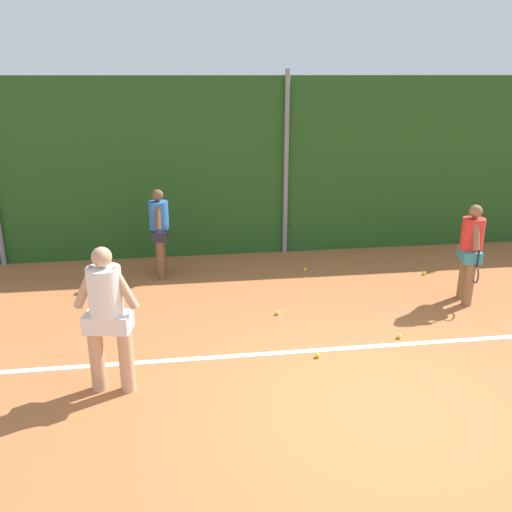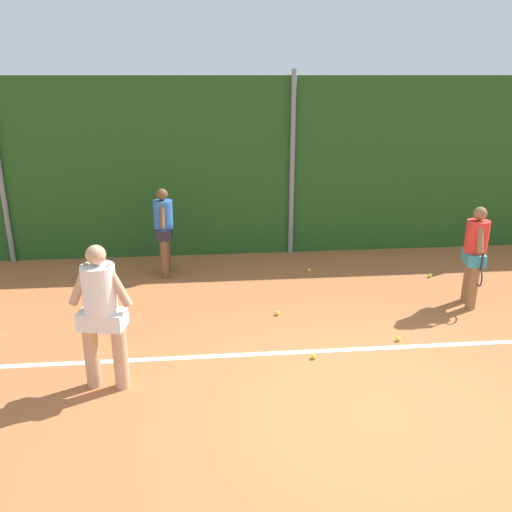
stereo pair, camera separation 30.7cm
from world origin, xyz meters
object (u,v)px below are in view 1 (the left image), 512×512
at_px(tennis_ball_4, 305,269).
at_px(tennis_ball_7, 110,274).
at_px(player_foreground_near, 107,313).
at_px(player_backcourt_far, 159,228).
at_px(player_midcourt, 471,249).
at_px(tennis_ball_5, 318,355).
at_px(tennis_ball_0, 424,273).
at_px(tennis_ball_10, 399,336).
at_px(tennis_ball_9, 277,313).
at_px(tennis_ball_6, 119,297).

distance_m(tennis_ball_4, tennis_ball_7, 3.69).
relative_size(player_foreground_near, player_backcourt_far, 1.10).
distance_m(player_midcourt, tennis_ball_5, 3.34).
distance_m(player_midcourt, tennis_ball_7, 6.37).
xyz_separation_m(player_backcourt_far, tennis_ball_0, (4.87, -0.64, -0.89)).
height_order(player_foreground_near, tennis_ball_10, player_foreground_near).
relative_size(player_midcourt, tennis_ball_7, 24.81).
xyz_separation_m(tennis_ball_4, tennis_ball_9, (-0.87, -1.85, 0.00)).
bearing_deg(player_midcourt, tennis_ball_4, -113.05).
xyz_separation_m(player_midcourt, player_backcourt_far, (-4.99, 1.88, 0.00)).
bearing_deg(tennis_ball_9, player_backcourt_far, 132.79).
height_order(player_backcourt_far, tennis_ball_10, player_backcourt_far).
distance_m(player_foreground_near, tennis_ball_6, 2.93).
distance_m(player_midcourt, tennis_ball_6, 5.81).
xyz_separation_m(player_foreground_near, tennis_ball_4, (3.17, 3.62, -0.97)).
distance_m(tennis_ball_5, tennis_ball_7, 4.68).
height_order(tennis_ball_9, tennis_ball_10, same).
distance_m(tennis_ball_4, tennis_ball_10, 2.95).
height_order(player_backcourt_far, tennis_ball_9, player_backcourt_far).
xyz_separation_m(tennis_ball_0, tennis_ball_5, (-2.74, -2.72, 0.00)).
relative_size(tennis_ball_0, tennis_ball_10, 1.00).
height_order(player_foreground_near, tennis_ball_9, player_foreground_near).
height_order(tennis_ball_5, tennis_ball_10, same).
bearing_deg(player_foreground_near, tennis_ball_0, 40.87).
distance_m(tennis_ball_6, tennis_ball_9, 2.70).
bearing_deg(tennis_ball_7, player_foreground_near, -82.49).
bearing_deg(player_midcourt, tennis_ball_6, -84.57).
relative_size(tennis_ball_0, tennis_ball_4, 1.00).
height_order(tennis_ball_4, tennis_ball_5, same).
distance_m(player_midcourt, tennis_ball_0, 1.53).
bearing_deg(player_midcourt, tennis_ball_7, -94.40).
height_order(tennis_ball_4, tennis_ball_10, same).
relative_size(tennis_ball_7, tennis_ball_9, 1.00).
xyz_separation_m(tennis_ball_6, tennis_ball_7, (-0.29, 1.14, 0.00)).
bearing_deg(tennis_ball_9, tennis_ball_6, 158.67).
relative_size(player_backcourt_far, tennis_ball_10, 24.77).
bearing_deg(tennis_ball_10, player_midcourt, 35.25).
relative_size(player_midcourt, tennis_ball_6, 24.81).
bearing_deg(tennis_ball_0, player_foreground_near, -149.72).
bearing_deg(player_backcourt_far, tennis_ball_4, 88.65).
distance_m(tennis_ball_5, tennis_ball_9, 1.41).
height_order(player_midcourt, tennis_ball_0, player_midcourt).
height_order(tennis_ball_5, tennis_ball_6, same).
xyz_separation_m(player_foreground_near, player_backcourt_far, (0.46, 3.76, -0.09)).
height_order(tennis_ball_4, tennis_ball_7, same).
bearing_deg(tennis_ball_6, tennis_ball_9, -21.33).
distance_m(tennis_ball_7, tennis_ball_9, 3.52).
xyz_separation_m(player_foreground_near, tennis_ball_7, (-0.51, 3.89, -0.97)).
xyz_separation_m(player_backcourt_far, tennis_ball_5, (2.13, -3.36, -0.89)).
distance_m(tennis_ball_0, tennis_ball_7, 5.90).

